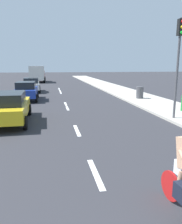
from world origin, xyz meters
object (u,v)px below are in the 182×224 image
at_px(delivery_truck, 37,74).
at_px(trash_bin_far, 140,93).
at_px(parked_car_white, 31,85).
at_px(traffic_signal, 179,51).
at_px(parked_car_blue, 26,90).
at_px(parked_car_yellow, 7,107).

bearing_deg(delivery_truck, trash_bin_far, -66.98).
bearing_deg(parked_car_white, traffic_signal, -63.01).
bearing_deg(trash_bin_far, parked_car_white, 141.47).
relative_size(delivery_truck, traffic_signal, 1.20).
bearing_deg(parked_car_white, parked_car_blue, -92.53).
height_order(parked_car_white, trash_bin_far, parked_car_white).
bearing_deg(parked_car_yellow, parked_car_blue, 87.37).
bearing_deg(traffic_signal, delivery_truck, 105.97).
height_order(parked_car_blue, trash_bin_far, parked_car_blue).
relative_size(parked_car_yellow, traffic_signal, 0.89).
bearing_deg(parked_car_yellow, delivery_truck, 88.74).
xyz_separation_m(parked_car_white, traffic_signal, (8.47, -14.82, 2.77)).
xyz_separation_m(parked_car_blue, parked_car_white, (-0.03, 6.04, -0.00)).
distance_m(parked_car_yellow, parked_car_blue, 7.68).
xyz_separation_m(parked_car_yellow, traffic_signal, (8.66, -1.09, 2.76)).
relative_size(parked_car_yellow, trash_bin_far, 4.68).
distance_m(delivery_truck, trash_bin_far, 24.65).
bearing_deg(trash_bin_far, parked_car_yellow, -147.66).
relative_size(parked_car_white, delivery_truck, 0.66).
height_order(parked_car_yellow, delivery_truck, delivery_truck).
xyz_separation_m(parked_car_blue, trash_bin_far, (9.49, -1.54, -0.20)).
bearing_deg(parked_car_yellow, parked_car_white, 88.16).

